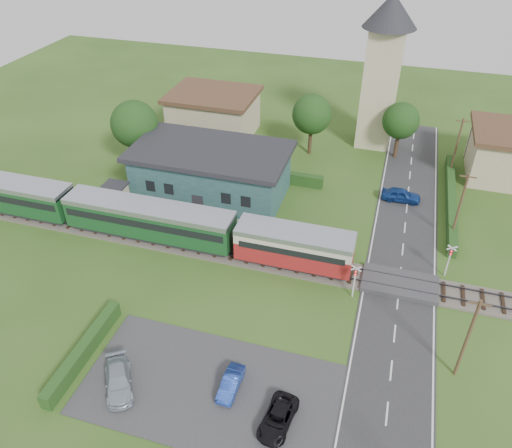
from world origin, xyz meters
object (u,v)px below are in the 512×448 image
(crossing_signal_far, at_px, (450,256))
(pedestrian_far, at_px, (144,204))
(house_west, at_px, (214,113))
(car_park_dark, at_px, (278,418))
(train, at_px, (118,214))
(house_east, at_px, (510,153))
(car_park_blue, at_px, (231,383))
(equipment_hut, at_px, (116,196))
(pedestrian_near, at_px, (243,224))
(car_on_road, at_px, (401,195))
(crossing_signal_near, at_px, (355,277))
(church_tower, at_px, (384,62))
(car_park_silver, at_px, (118,380))
(station_building, at_px, (211,172))

(crossing_signal_far, relative_size, pedestrian_far, 1.98)
(house_west, height_order, car_park_dark, house_west)
(train, relative_size, house_east, 4.91)
(car_park_blue, bearing_deg, pedestrian_far, 132.03)
(equipment_hut, xyz_separation_m, pedestrian_near, (13.31, -0.17, -0.55))
(house_west, relative_size, car_park_blue, 3.47)
(pedestrian_far, bearing_deg, car_park_blue, -161.12)
(equipment_hut, relative_size, house_east, 0.29)
(car_on_road, bearing_deg, train, 116.09)
(car_park_dark, bearing_deg, car_park_blue, 162.91)
(equipment_hut, height_order, crossing_signal_far, crossing_signal_far)
(house_west, bearing_deg, car_on_road, -21.78)
(equipment_hut, relative_size, car_park_dark, 0.68)
(equipment_hut, relative_size, crossing_signal_near, 0.78)
(car_park_blue, bearing_deg, car_park_dark, -22.94)
(church_tower, height_order, house_west, church_tower)
(train, relative_size, pedestrian_far, 26.07)
(house_west, distance_m, car_park_silver, 39.36)
(church_tower, distance_m, pedestrian_near, 26.51)
(car_on_road, bearing_deg, car_park_dark, 166.71)
(crossing_signal_near, distance_m, pedestrian_far, 22.22)
(church_tower, bearing_deg, house_east, -14.93)
(train, height_order, car_on_road, train)
(car_on_road, bearing_deg, car_park_blue, 158.88)
(car_on_road, relative_size, pedestrian_near, 2.64)
(house_west, bearing_deg, church_tower, 8.53)
(church_tower, relative_size, car_park_blue, 5.65)
(pedestrian_near, bearing_deg, station_building, -31.01)
(station_building, xyz_separation_m, train, (-5.84, -8.99, -0.52))
(pedestrian_near, bearing_deg, pedestrian_far, 15.21)
(car_park_dark, bearing_deg, crossing_signal_far, 66.70)
(station_building, xyz_separation_m, car_on_road, (19.24, 4.32, -1.97))
(equipment_hut, distance_m, station_building, 9.92)
(car_on_road, bearing_deg, station_building, 100.79)
(equipment_hut, bearing_deg, church_tower, 44.75)
(station_building, distance_m, pedestrian_near, 8.12)
(house_west, xyz_separation_m, car_park_dark, (18.49, -38.16, -2.19))
(train, relative_size, car_park_silver, 10.46)
(church_tower, xyz_separation_m, crossing_signal_far, (8.60, -23.61, -8.08))
(car_park_silver, height_order, car_park_dark, car_park_silver)
(church_tower, height_order, house_east, church_tower)
(house_west, height_order, pedestrian_far, house_west)
(car_park_blue, height_order, car_park_dark, car_park_dark)
(equipment_hut, bearing_deg, crossing_signal_near, -12.94)
(church_tower, distance_m, car_park_dark, 42.30)
(house_east, relative_size, car_park_dark, 2.35)
(pedestrian_far, bearing_deg, house_east, -84.41)
(house_west, relative_size, house_east, 1.23)
(crossing_signal_near, relative_size, car_park_blue, 1.05)
(church_tower, bearing_deg, station_building, -131.41)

